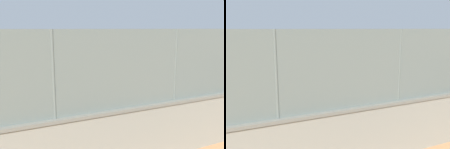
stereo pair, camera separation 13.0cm
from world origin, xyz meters
The scene contains 6 objects.
ground_plane centered at (0.00, 0.00, 0.00)m, with size 260.00×260.00×0.00m, color tan.
perimeter_wall centered at (0.74, 13.64, 0.81)m, with size 27.14×0.97×1.60m.
fence_panel_on_wall centered at (0.74, 13.64, 2.58)m, with size 26.66×0.71×1.97m.
player_baseline_waiting centered at (-5.89, 2.61, 0.88)m, with size 1.15×0.70×1.51m.
sports_ball centered at (-4.58, 3.99, 1.25)m, with size 0.09×0.09×0.09m, color orange.
spare_ball_by_wall centered at (-2.98, 12.16, 0.06)m, with size 0.12×0.12×0.12m, color orange.
Camera 2 is at (4.99, 19.14, 3.58)m, focal length 40.27 mm.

